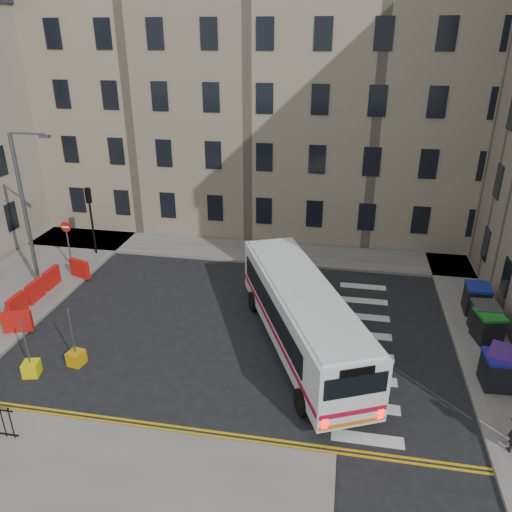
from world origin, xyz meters
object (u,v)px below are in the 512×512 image
(bus, at_px, (301,314))
(wheelie_bin_a, at_px, (497,370))
(wheelie_bin_c, at_px, (488,327))
(wheelie_bin_d, at_px, (484,318))
(bollard_chevron, at_px, (76,358))
(streetlamp, at_px, (25,210))
(bollard_yellow, at_px, (31,369))
(wheelie_bin_e, at_px, (477,299))
(wheelie_bin_b, at_px, (502,367))

(bus, bearing_deg, wheelie_bin_a, -33.69)
(wheelie_bin_c, height_order, wheelie_bin_d, wheelie_bin_d)
(wheelie_bin_a, bearing_deg, wheelie_bin_c, 80.34)
(bus, distance_m, bollard_chevron, 9.40)
(bus, bearing_deg, wheelie_bin_c, -10.37)
(streetlamp, xyz_separation_m, wheelie_bin_d, (22.17, -0.56, -3.50))
(wheelie_bin_d, xyz_separation_m, bollard_chevron, (-16.79, -5.35, -0.54))
(bus, height_order, wheelie_bin_d, bus)
(streetlamp, distance_m, wheelie_bin_c, 22.49)
(bollard_chevron, bearing_deg, wheelie_bin_d, 17.67)
(bollard_yellow, xyz_separation_m, bollard_chevron, (1.39, 0.98, 0.00))
(wheelie_bin_d, relative_size, wheelie_bin_e, 0.98)
(wheelie_bin_e, bearing_deg, bus, -149.65)
(bus, distance_m, wheelie_bin_e, 9.13)
(streetlamp, relative_size, bus, 0.75)
(streetlamp, xyz_separation_m, wheelie_bin_c, (22.17, -1.25, -3.52))
(streetlamp, distance_m, wheelie_bin_e, 22.52)
(wheelie_bin_b, bearing_deg, bollard_yellow, -148.52)
(wheelie_bin_d, bearing_deg, wheelie_bin_c, -92.06)
(wheelie_bin_e, bearing_deg, bollard_yellow, -154.52)
(wheelie_bin_b, xyz_separation_m, wheelie_bin_e, (0.21, 5.48, -0.01))
(wheelie_bin_d, xyz_separation_m, wheelie_bin_e, (0.05, 1.79, 0.01))
(wheelie_bin_e, xyz_separation_m, bollard_chevron, (-16.84, -7.14, -0.55))
(wheelie_bin_b, xyz_separation_m, bollard_yellow, (-18.01, -2.64, -0.56))
(wheelie_bin_b, relative_size, bollard_yellow, 2.68)
(wheelie_bin_e, bearing_deg, streetlamp, -175.35)
(bollard_yellow, height_order, bollard_chevron, same)
(bus, distance_m, wheelie_bin_b, 7.87)
(bollard_yellow, bearing_deg, wheelie_bin_a, 7.79)
(wheelie_bin_e, bearing_deg, bollard_chevron, -155.55)
(bus, height_order, wheelie_bin_c, bus)
(wheelie_bin_a, distance_m, wheelie_bin_b, 0.31)
(streetlamp, bearing_deg, wheelie_bin_e, 3.19)
(wheelie_bin_a, height_order, bollard_chevron, wheelie_bin_a)
(wheelie_bin_b, bearing_deg, wheelie_bin_a, -115.98)
(wheelie_bin_e, relative_size, bollard_yellow, 2.32)
(streetlamp, distance_m, bollard_yellow, 8.92)
(wheelie_bin_a, distance_m, wheelie_bin_e, 5.70)
(wheelie_bin_a, xyz_separation_m, bollard_yellow, (-17.78, -2.43, -0.52))
(streetlamp, height_order, bollard_chevron, streetlamp)
(bus, xyz_separation_m, bollard_chevron, (-8.88, -2.75, -1.40))
(wheelie_bin_d, distance_m, wheelie_bin_e, 1.80)
(wheelie_bin_c, relative_size, bollard_chevron, 2.32)
(streetlamp, distance_m, wheelie_bin_d, 22.45)
(wheelie_bin_b, relative_size, wheelie_bin_d, 1.18)
(wheelie_bin_a, bearing_deg, wheelie_bin_e, 83.10)
(wheelie_bin_a, xyz_separation_m, bollard_chevron, (-16.39, -1.46, -0.52))
(wheelie_bin_c, relative_size, wheelie_bin_d, 1.02)
(wheelie_bin_d, height_order, bollard_yellow, wheelie_bin_d)
(wheelie_bin_b, height_order, wheelie_bin_e, wheelie_bin_b)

